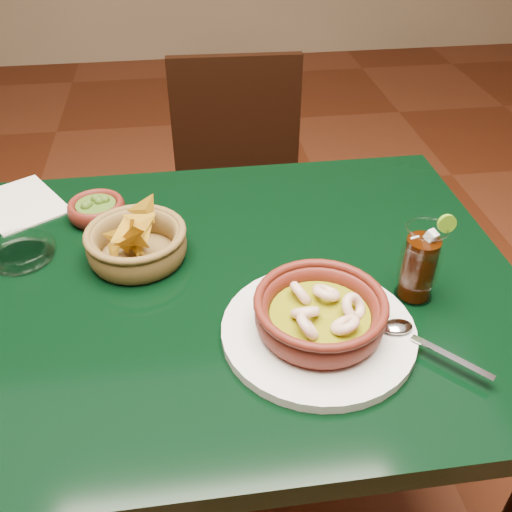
{
  "coord_description": "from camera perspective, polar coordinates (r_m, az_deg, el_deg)",
  "views": [
    {
      "loc": [
        0.04,
        -0.76,
        1.38
      ],
      "look_at": [
        0.14,
        -0.02,
        0.81
      ],
      "focal_mm": 40.0,
      "sensor_mm": 36.0,
      "label": 1
    }
  ],
  "objects": [
    {
      "name": "paper_menu",
      "position": [
        1.28,
        -22.49,
        4.85
      ],
      "size": [
        0.22,
        0.24,
        0.0
      ],
      "color": "beige",
      "rests_on": "dining_table"
    },
    {
      "name": "dining_table",
      "position": [
        1.05,
        -7.76,
        -6.87
      ],
      "size": [
        1.2,
        0.8,
        0.75
      ],
      "color": "black",
      "rests_on": "ground"
    },
    {
      "name": "chip_basket",
      "position": [
        1.04,
        -11.86,
        1.26
      ],
      "size": [
        0.21,
        0.21,
        0.13
      ],
      "color": "brown",
      "rests_on": "dining_table"
    },
    {
      "name": "cola_drink",
      "position": [
        0.95,
        16.05,
        -0.69
      ],
      "size": [
        0.14,
        0.14,
        0.16
      ],
      "color": "white",
      "rests_on": "dining_table"
    },
    {
      "name": "dining_chair",
      "position": [
        1.73,
        -1.61,
        5.81
      ],
      "size": [
        0.42,
        0.42,
        0.87
      ],
      "color": "black",
      "rests_on": "ground"
    },
    {
      "name": "glass_ashtray",
      "position": [
        1.11,
        -22.46,
        0.4
      ],
      "size": [
        0.13,
        0.13,
        0.03
      ],
      "color": "white",
      "rests_on": "dining_table"
    },
    {
      "name": "ground",
      "position": [
        1.58,
        -5.64,
        -24.14
      ],
      "size": [
        7.0,
        7.0,
        0.0
      ],
      "primitive_type": "plane",
      "color": "#471C0C",
      "rests_on": "ground"
    },
    {
      "name": "guacamole_ramekin",
      "position": [
        1.18,
        -15.67,
        4.57
      ],
      "size": [
        0.13,
        0.13,
        0.04
      ],
      "color": "#4D160F",
      "rests_on": "dining_table"
    },
    {
      "name": "shrimp_plate",
      "position": [
        0.87,
        6.41,
        -6.23
      ],
      "size": [
        0.37,
        0.3,
        0.08
      ],
      "color": "silver",
      "rests_on": "dining_table"
    }
  ]
}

